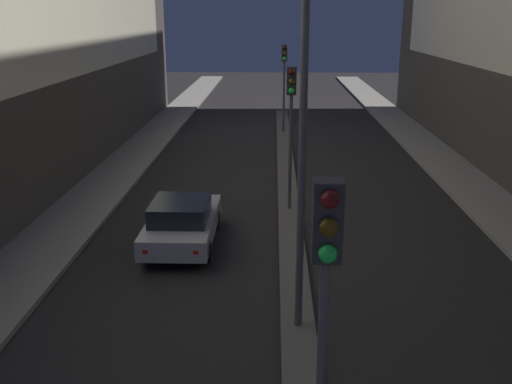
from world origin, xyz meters
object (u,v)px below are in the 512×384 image
(traffic_light_mid, at_px, (291,107))
(traffic_light_far, at_px, (284,69))
(car_left_lane, at_px, (182,222))
(traffic_light_near, at_px, (325,295))
(street_lamp, at_px, (305,53))

(traffic_light_mid, distance_m, traffic_light_far, 13.73)
(traffic_light_mid, xyz_separation_m, car_left_lane, (-3.27, -3.05, -2.96))
(traffic_light_near, distance_m, street_lamp, 5.85)
(traffic_light_mid, xyz_separation_m, street_lamp, (0.00, -7.80, 2.24))
(traffic_light_mid, xyz_separation_m, traffic_light_far, (0.00, 13.73, 0.00))
(traffic_light_far, bearing_deg, car_left_lane, -101.03)
(car_left_lane, bearing_deg, traffic_light_near, -72.14)
(traffic_light_mid, height_order, car_left_lane, traffic_light_mid)
(traffic_light_near, xyz_separation_m, car_left_lane, (-3.27, 10.15, -2.96))
(traffic_light_mid, relative_size, car_left_lane, 1.15)
(traffic_light_mid, relative_size, street_lamp, 0.62)
(traffic_light_near, height_order, car_left_lane, traffic_light_near)
(traffic_light_near, height_order, traffic_light_mid, same)
(traffic_light_mid, bearing_deg, traffic_light_near, -90.00)
(traffic_light_near, relative_size, street_lamp, 0.62)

